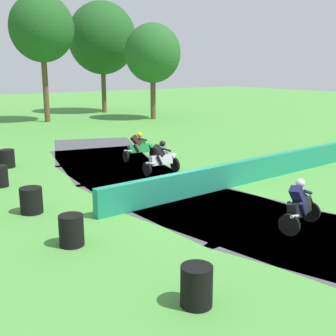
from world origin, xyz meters
name	(u,v)px	position (x,y,z in m)	size (l,w,h in m)	color
ground_plane	(182,198)	(0.00, 0.00, 0.00)	(120.00, 120.00, 0.00)	#4C933D
track_asphalt	(202,193)	(0.92, 0.04, 0.00)	(8.57, 27.78, 0.01)	#47474C
safety_barrier	(275,165)	(4.98, 0.22, 0.45)	(0.30, 16.66, 0.90)	#1E8466
motorcycle_lead_green	(140,147)	(2.11, 6.06, 0.64)	(1.71, 0.93, 1.43)	black
motorcycle_chase_white	(162,158)	(1.46, 3.27, 0.66)	(1.69, 0.72, 1.42)	black
motorcycle_trailing_black	(301,205)	(1.00, -4.12, 0.66)	(1.68, 1.02, 1.42)	black
tire_stack_near	(7,159)	(-3.53, 8.21, 0.40)	(0.67, 0.67, 0.80)	black
tire_stack_mid_a	(0,176)	(-4.66, 5.13, 0.40)	(0.59, 0.59, 0.80)	black
tire_stack_mid_b	(31,200)	(-4.70, 1.48, 0.40)	(0.69, 0.69, 0.80)	black
tire_stack_far	(71,230)	(-4.72, -1.58, 0.40)	(0.63, 0.63, 0.80)	black
tire_stack_extra_a	(196,286)	(-3.95, -5.60, 0.40)	(0.62, 0.62, 0.80)	black
tree_far_left	(102,38)	(11.01, 26.78, 6.94)	(6.37, 6.37, 10.30)	brown
tree_far_right	(42,28)	(3.82, 22.89, 7.24)	(4.95, 4.95, 9.87)	brown
tree_distant	(153,53)	(11.84, 19.47, 5.42)	(4.61, 4.61, 7.87)	brown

